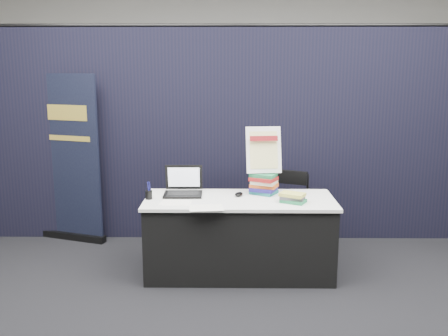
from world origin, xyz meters
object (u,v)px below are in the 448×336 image
laptop (183,188)px  book_stack_short (293,197)px  display_table (239,236)px  stacking_chair (292,208)px  pullup_banner (70,168)px  book_stack_tall (263,184)px  info_sign (264,150)px

laptop → book_stack_short: (1.04, -0.27, -0.02)m
display_table → stacking_chair: stacking_chair is taller
book_stack_short → pullup_banner: bearing=156.0°
display_table → laptop: 0.72m
book_stack_tall → book_stack_short: (0.26, -0.31, -0.06)m
book_stack_short → info_sign: (-0.26, 0.34, 0.38)m
book_stack_tall → stacking_chair: book_stack_tall is taller
pullup_banner → book_stack_tall: bearing=-1.0°
book_stack_tall → book_stack_short: size_ratio=1.18×
info_sign → stacking_chair: 0.86m
display_table → info_sign: (0.24, 0.22, 0.80)m
book_stack_short → info_sign: size_ratio=0.56×
laptop → stacking_chair: size_ratio=0.43×
stacking_chair → display_table: bearing=-109.6°
info_sign → pullup_banner: bearing=155.0°
pullup_banner → stacking_chair: size_ratio=2.20×
book_stack_tall → info_sign: (0.00, 0.03, 0.33)m
display_table → book_stack_short: bearing=-14.2°
book_stack_tall → pullup_banner: 2.28m
book_stack_short → display_table: bearing=165.8°
info_sign → book_stack_short: bearing=-58.9°
book_stack_tall → pullup_banner: bearing=160.4°
book_stack_short → info_sign: info_sign is taller
display_table → stacking_chair: (0.57, 0.59, 0.11)m
book_stack_tall → book_stack_short: bearing=-50.1°
book_stack_tall → info_sign: 0.33m
laptop → book_stack_short: size_ratio=1.43×
pullup_banner → info_sign: bearing=-0.3°
info_sign → stacking_chair: bearing=42.1°
book_stack_tall → stacking_chair: 0.65m
info_sign → stacking_chair: (0.34, 0.38, -0.70)m
laptop → pullup_banner: 1.58m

